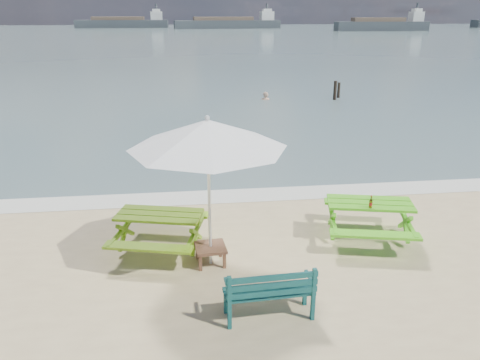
{
  "coord_description": "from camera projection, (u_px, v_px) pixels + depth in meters",
  "views": [
    {
      "loc": [
        -1.27,
        -6.13,
        4.32
      ],
      "look_at": [
        -0.14,
        3.0,
        1.0
      ],
      "focal_mm": 35.0,
      "sensor_mm": 36.0,
      "label": 1
    }
  ],
  "objects": [
    {
      "name": "sea",
      "position": [
        187.0,
        36.0,
        86.67
      ],
      "size": [
        300.0,
        300.0,
        0.0
      ],
      "primitive_type": "plane",
      "color": "slate",
      "rests_on": "ground"
    },
    {
      "name": "foam_strip",
      "position": [
        238.0,
        196.0,
        11.62
      ],
      "size": [
        22.0,
        0.9,
        0.01
      ],
      "primitive_type": "cube",
      "color": "silver",
      "rests_on": "ground"
    },
    {
      "name": "picnic_table_left",
      "position": [
        160.0,
        232.0,
        8.89
      ],
      "size": [
        1.97,
        2.1,
        0.76
      ],
      "color": "#71A318",
      "rests_on": "ground"
    },
    {
      "name": "picnic_table_right",
      "position": [
        368.0,
        221.0,
        9.35
      ],
      "size": [
        2.01,
        2.15,
        0.79
      ],
      "color": "#50BB1C",
      "rests_on": "ground"
    },
    {
      "name": "park_bench",
      "position": [
        269.0,
        301.0,
        6.96
      ],
      "size": [
        1.36,
        0.52,
        0.82
      ],
      "color": "#104444",
      "rests_on": "ground"
    },
    {
      "name": "side_table",
      "position": [
        211.0,
        254.0,
        8.46
      ],
      "size": [
        0.58,
        0.58,
        0.35
      ],
      "color": "brown",
      "rests_on": "ground"
    },
    {
      "name": "patio_umbrella",
      "position": [
        208.0,
        134.0,
        7.7
      ],
      "size": [
        2.92,
        2.92,
        2.66
      ],
      "color": "silver",
      "rests_on": "ground"
    },
    {
      "name": "beer_bottle",
      "position": [
        371.0,
        204.0,
        8.91
      ],
      "size": [
        0.06,
        0.06,
        0.25
      ],
      "color": "#935B15",
      "rests_on": "picnic_table_right"
    },
    {
      "name": "swimmer",
      "position": [
        265.0,
        107.0,
        24.47
      ],
      "size": [
        0.6,
        0.42,
        1.57
      ],
      "color": "tan",
      "rests_on": "ground"
    },
    {
      "name": "mooring_pilings",
      "position": [
        336.0,
        92.0,
        24.37
      ],
      "size": [
        0.55,
        0.75,
        1.18
      ],
      "color": "black",
      "rests_on": "ground"
    },
    {
      "name": "cargo_ships",
      "position": [
        359.0,
        24.0,
        124.46
      ],
      "size": [
        148.72,
        32.97,
        4.4
      ],
      "color": "#363C40",
      "rests_on": "ground"
    }
  ]
}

